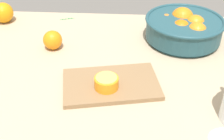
% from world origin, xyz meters
% --- Properties ---
extents(ground_plane, '(1.16, 0.99, 0.03)m').
position_xyz_m(ground_plane, '(0.00, 0.00, -0.01)').
color(ground_plane, tan).
extents(fruit_bowl, '(0.29, 0.29, 0.11)m').
position_xyz_m(fruit_bowl, '(0.29, 0.28, 0.05)').
color(fruit_bowl, '#234C56').
rests_on(fruit_bowl, ground_plane).
extents(cutting_board, '(0.31, 0.23, 0.01)m').
position_xyz_m(cutting_board, '(0.04, -0.02, 0.01)').
color(cutting_board, olive).
rests_on(cutting_board, ground_plane).
extents(orange_half_0, '(0.07, 0.07, 0.04)m').
position_xyz_m(orange_half_0, '(0.02, -0.04, 0.03)').
color(orange_half_0, orange).
rests_on(orange_half_0, cutting_board).
extents(loose_orange_0, '(0.07, 0.07, 0.07)m').
position_xyz_m(loose_orange_0, '(-0.19, 0.19, 0.03)').
color(loose_orange_0, orange).
rests_on(loose_orange_0, ground_plane).
extents(loose_orange_3, '(0.08, 0.08, 0.08)m').
position_xyz_m(loose_orange_3, '(-0.44, 0.39, 0.04)').
color(loose_orange_3, orange).
rests_on(loose_orange_3, ground_plane).
extents(herb_sprig_0, '(0.06, 0.02, 0.01)m').
position_xyz_m(herb_sprig_0, '(-0.18, 0.43, 0.00)').
color(herb_sprig_0, '#398347').
rests_on(herb_sprig_0, ground_plane).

